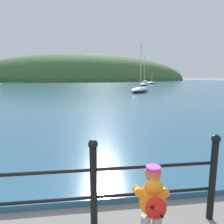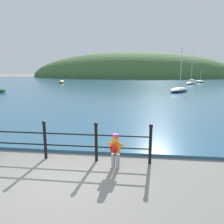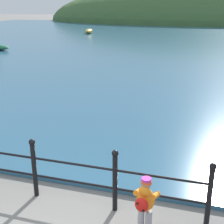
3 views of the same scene
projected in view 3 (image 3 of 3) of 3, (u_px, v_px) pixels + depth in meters
The scene contains 5 objects.
water at pixel (186, 38), 33.52m from camera, with size 80.00×60.00×0.10m, color #2D5B7A.
far_hillside at pixel (198, 22), 65.09m from camera, with size 64.59×35.52×15.67m.
iron_railing at pixel (73, 172), 5.72m from camera, with size 4.93×0.12×1.21m.
child_in_coat at pixel (145, 201), 4.96m from camera, with size 0.41×0.55×1.00m.
boat_nearest_quay at pixel (89, 31), 38.60m from camera, with size 1.22×2.52×0.52m.
Camera 3 is at (2.12, -3.12, 3.57)m, focal length 50.00 mm.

